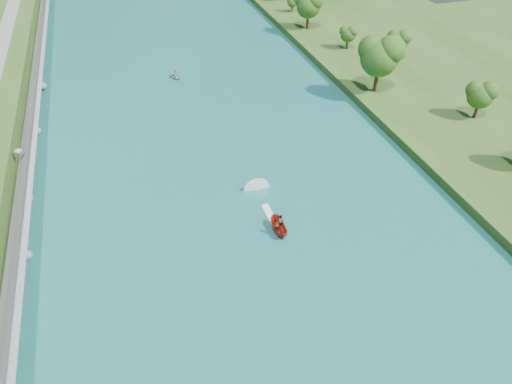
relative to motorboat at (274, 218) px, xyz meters
name	(u,v)px	position (x,y,z in m)	size (l,w,h in m)	color
ground	(271,286)	(-3.64, -9.78, -0.74)	(260.00, 260.00, 0.00)	#2D5119
river_water	(225,182)	(-3.64, 10.22, -0.69)	(55.00, 240.00, 0.10)	#1A655C
riprap_bank	(20,210)	(-29.47, 9.33, 1.04)	(3.99, 236.00, 4.05)	slate
trees_east	(455,97)	(33.17, 12.84, 5.60)	(16.33, 141.06, 11.98)	#225115
motorboat	(274,218)	(0.00, 0.00, 0.00)	(3.60, 18.73, 2.15)	#AA1C0D
raft	(176,76)	(-4.30, 46.16, -0.28)	(3.03, 3.49, 1.57)	gray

